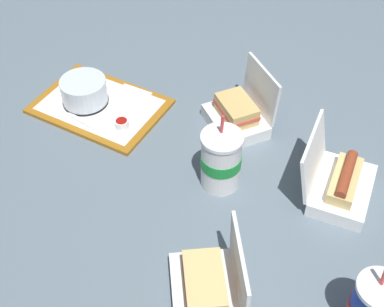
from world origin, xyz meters
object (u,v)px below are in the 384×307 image
clamshell_hotdog_center (339,183)px  soda_cup_corner (221,160)px  ketchup_cup (122,124)px  clamshell_sandwich_front (208,288)px  clamshell_sandwich_corner (239,114)px  food_tray (100,106)px  cake_container (84,92)px  plastic_fork (82,121)px

clamshell_hotdog_center → soda_cup_corner: 0.30m
ketchup_cup → clamshell_sandwich_front: clamshell_sandwich_front is taller
ketchup_cup → clamshell_sandwich_corner: 0.33m
clamshell_sandwich_corner → clamshell_sandwich_front: clamshell_sandwich_corner is taller
food_tray → ketchup_cup: size_ratio=10.23×
clamshell_sandwich_front → ketchup_cup: bearing=-27.5°
soda_cup_corner → ketchup_cup: bearing=3.1°
food_tray → cake_container: cake_container is taller
plastic_fork → clamshell_sandwich_corner: 0.45m
plastic_fork → clamshell_sandwich_corner: clamshell_sandwich_corner is taller
plastic_fork → food_tray: bearing=-82.1°
clamshell_sandwich_front → clamshell_hotdog_center: bearing=-99.5°
cake_container → clamshell_sandwich_corner: clamshell_sandwich_corner is taller
plastic_fork → soda_cup_corner: bearing=-172.5°
cake_container → clamshell_hotdog_center: bearing=-168.1°
soda_cup_corner → cake_container: bearing=0.6°
cake_container → clamshell_sandwich_front: 0.73m
clamshell_sandwich_front → soda_cup_corner: size_ratio=1.08×
food_tray → ketchup_cup: (-0.12, 0.03, 0.02)m
plastic_fork → clamshell_hotdog_center: size_ratio=0.46×
clamshell_sandwich_corner → soda_cup_corner: (-0.09, 0.21, 0.04)m
food_tray → clamshell_sandwich_front: size_ratio=1.70×
ketchup_cup → clamshell_sandwich_corner: size_ratio=0.18×
clamshell_hotdog_center → soda_cup_corner: size_ratio=1.07×
food_tray → plastic_fork: bearing=100.1°
cake_container → soda_cup_corner: size_ratio=0.61×
food_tray → ketchup_cup: 0.13m
ketchup_cup → plastic_fork: 0.12m
food_tray → clamshell_sandwich_corner: 0.42m
soda_cup_corner → clamshell_sandwich_front: bearing=122.4°
ketchup_cup → soda_cup_corner: (-0.33, -0.02, 0.06)m
cake_container → clamshell_hotdog_center: (-0.75, -0.16, -0.01)m
ketchup_cup → clamshell_sandwich_corner: clamshell_sandwich_corner is taller
clamshell_sandwich_front → soda_cup_corner: soda_cup_corner is taller
food_tray → clamshell_sandwich_corner: (-0.37, -0.19, 0.04)m
clamshell_hotdog_center → plastic_fork: bearing=18.2°
ketchup_cup → clamshell_sandwich_front: (-0.52, 0.27, 0.02)m
ketchup_cup → cake_container: bearing=-4.6°
clamshell_hotdog_center → clamshell_sandwich_front: bearing=80.5°
food_tray → soda_cup_corner: soda_cup_corner is taller
food_tray → ketchup_cup: ketchup_cup is taller
cake_container → food_tray: bearing=-158.9°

